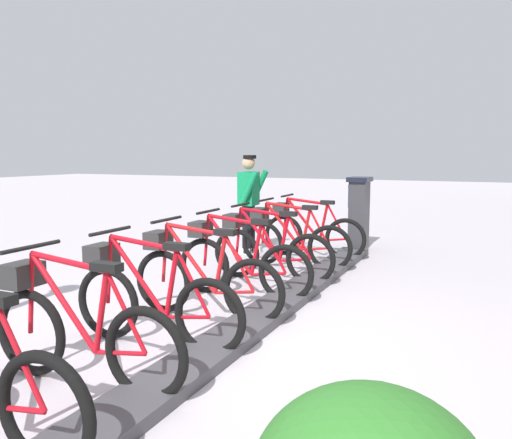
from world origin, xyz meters
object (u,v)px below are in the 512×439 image
(payment_kiosk, at_px, (359,212))
(bike_docked_1, at_px, (291,239))
(bike_docked_0, at_px, (309,231))
(bike_docked_3, at_px, (238,261))
(bike_docked_4, at_px, (200,277))
(worker_near_rack, at_px, (249,200))
(bike_docked_2, at_px, (267,249))
(bike_docked_6, at_px, (76,329))
(bike_docked_5, at_px, (149,298))

(payment_kiosk, distance_m, bike_docked_1, 1.97)
(bike_docked_1, bearing_deg, bike_docked_0, -90.00)
(bike_docked_0, distance_m, bike_docked_3, 2.62)
(bike_docked_4, height_order, worker_near_rack, worker_near_rack)
(payment_kiosk, bearing_deg, bike_docked_1, 73.00)
(payment_kiosk, xyz_separation_m, bike_docked_2, (0.57, 2.74, -0.24))
(bike_docked_0, distance_m, bike_docked_4, 3.49)
(payment_kiosk, bearing_deg, worker_near_rack, 34.50)
(payment_kiosk, relative_size, bike_docked_1, 0.74)
(bike_docked_6, bearing_deg, bike_docked_2, -90.00)
(bike_docked_0, xyz_separation_m, bike_docked_2, (0.00, 1.74, 0.00))
(bike_docked_2, distance_m, bike_docked_3, 0.87)
(bike_docked_0, bearing_deg, bike_docked_6, 90.00)
(bike_docked_1, relative_size, worker_near_rack, 1.04)
(payment_kiosk, bearing_deg, bike_docked_5, 83.91)
(bike_docked_3, height_order, bike_docked_5, same)
(bike_docked_3, distance_m, bike_docked_6, 2.62)
(bike_docked_3, height_order, bike_docked_4, same)
(bike_docked_0, xyz_separation_m, bike_docked_6, (0.00, 5.23, 0.00))
(bike_docked_1, bearing_deg, bike_docked_3, 90.00)
(bike_docked_5, bearing_deg, payment_kiosk, -96.09)
(bike_docked_2, bearing_deg, bike_docked_0, -90.00)
(payment_kiosk, distance_m, bike_docked_2, 2.81)
(bike_docked_1, distance_m, bike_docked_6, 4.36)
(bike_docked_2, bearing_deg, bike_docked_4, 90.00)
(bike_docked_1, xyz_separation_m, bike_docked_2, (0.00, 0.87, 0.00))
(bike_docked_3, distance_m, bike_docked_5, 1.74)
(bike_docked_0, bearing_deg, payment_kiosk, -119.81)
(bike_docked_3, relative_size, bike_docked_6, 1.00)
(bike_docked_2, height_order, bike_docked_5, same)
(bike_docked_3, height_order, worker_near_rack, worker_near_rack)
(payment_kiosk, height_order, bike_docked_3, payment_kiosk)
(bike_docked_3, bearing_deg, bike_docked_2, -90.00)
(bike_docked_2, bearing_deg, worker_near_rack, -57.59)
(bike_docked_3, bearing_deg, bike_docked_5, 90.00)
(bike_docked_3, distance_m, worker_near_rack, 2.76)
(payment_kiosk, distance_m, bike_docked_6, 6.26)
(payment_kiosk, bearing_deg, bike_docked_3, 81.01)
(bike_docked_3, bearing_deg, bike_docked_6, 90.00)
(bike_docked_1, xyz_separation_m, bike_docked_4, (0.00, 2.62, 0.00))
(bike_docked_0, xyz_separation_m, bike_docked_1, (0.00, 0.87, 0.00))
(payment_kiosk, xyz_separation_m, bike_docked_4, (0.57, 4.48, -0.24))
(bike_docked_1, distance_m, bike_docked_3, 1.74)
(bike_docked_1, height_order, bike_docked_5, same)
(payment_kiosk, height_order, bike_docked_6, payment_kiosk)
(bike_docked_5, relative_size, bike_docked_6, 1.00)
(payment_kiosk, height_order, bike_docked_5, payment_kiosk)
(bike_docked_0, distance_m, bike_docked_1, 0.87)
(bike_docked_4, relative_size, bike_docked_5, 1.00)
(payment_kiosk, distance_m, worker_near_rack, 1.97)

